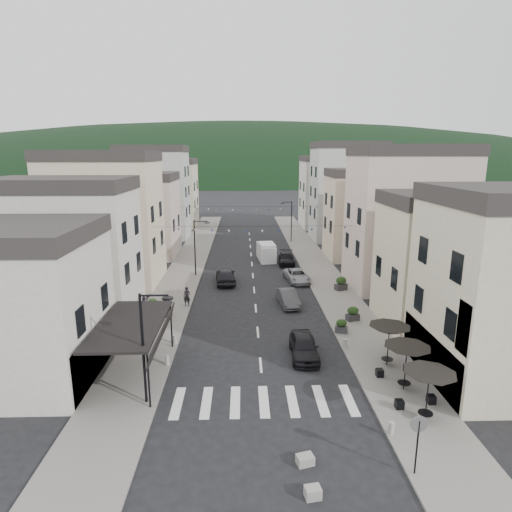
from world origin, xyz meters
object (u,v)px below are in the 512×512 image
(parked_car_a, at_px, (304,346))
(delivery_van, at_px, (266,251))
(parked_car_d, at_px, (287,259))
(parked_car_e, at_px, (226,276))
(pedestrian_a, at_px, (187,296))
(pedestrian_b, at_px, (145,306))
(parked_car_c, at_px, (297,276))
(parked_car_b, at_px, (288,298))

(parked_car_a, xyz_separation_m, delivery_van, (-0.99, 25.90, 0.35))
(parked_car_d, xyz_separation_m, parked_car_e, (-6.90, -7.50, 0.13))
(parked_car_d, relative_size, parked_car_e, 0.98)
(parked_car_d, bearing_deg, parked_car_a, -89.86)
(parked_car_d, bearing_deg, pedestrian_a, -121.26)
(parked_car_e, bearing_deg, pedestrian_b, 51.74)
(parked_car_a, xyz_separation_m, pedestrian_a, (-8.60, 9.41, 0.24))
(parked_car_c, distance_m, parked_car_e, 7.26)
(pedestrian_b, bearing_deg, parked_car_b, 8.63)
(parked_car_a, xyz_separation_m, pedestrian_b, (-11.65, 7.20, 0.20))
(parked_car_b, xyz_separation_m, parked_car_e, (-5.60, 6.65, 0.13))
(parked_car_a, height_order, parked_car_d, parked_car_a)
(parked_car_c, xyz_separation_m, pedestrian_b, (-13.30, -9.44, 0.29))
(parked_car_b, bearing_deg, delivery_van, 86.91)
(delivery_van, xyz_separation_m, pedestrian_a, (-7.61, -16.49, -0.12))
(delivery_van, bearing_deg, parked_car_e, -121.38)
(delivery_van, distance_m, pedestrian_a, 18.16)
(pedestrian_a, relative_size, pedestrian_b, 1.05)
(pedestrian_b, bearing_deg, parked_car_e, 53.12)
(parked_car_e, relative_size, delivery_van, 0.99)
(parked_car_a, height_order, pedestrian_a, pedestrian_a)
(parked_car_d, distance_m, pedestrian_b, 21.05)
(parked_car_d, bearing_deg, pedestrian_b, -124.70)
(parked_car_d, bearing_deg, parked_car_c, -83.94)
(parked_car_d, height_order, parked_car_e, parked_car_e)
(parked_car_c, height_order, pedestrian_b, pedestrian_b)
(parked_car_e, height_order, pedestrian_b, pedestrian_b)
(parked_car_b, distance_m, delivery_van, 16.28)
(parked_car_c, xyz_separation_m, parked_car_e, (-7.25, -0.34, 0.17))
(pedestrian_a, xyz_separation_m, pedestrian_b, (-3.05, -2.21, -0.04))
(parked_car_e, distance_m, delivery_van, 10.65)
(parked_car_e, relative_size, pedestrian_a, 2.79)
(parked_car_b, xyz_separation_m, parked_car_d, (1.30, 14.14, -0.00))
(parked_car_a, height_order, delivery_van, delivery_van)
(parked_car_a, relative_size, pedestrian_b, 2.66)
(parked_car_e, bearing_deg, parked_car_c, 178.01)
(delivery_van, bearing_deg, parked_car_b, -92.24)
(delivery_van, distance_m, pedestrian_b, 21.53)
(parked_car_d, height_order, delivery_van, delivery_van)
(parked_car_a, distance_m, parked_car_b, 9.65)
(parked_car_d, xyz_separation_m, pedestrian_b, (-12.95, -16.60, 0.25))
(delivery_van, bearing_deg, parked_car_d, -48.29)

